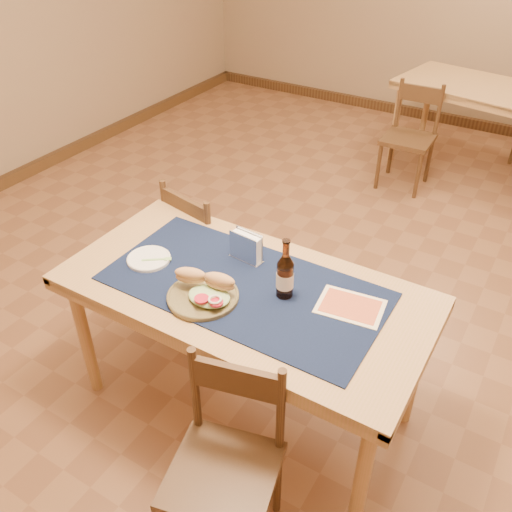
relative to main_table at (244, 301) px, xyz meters
The scene contains 14 objects.
room 1.08m from the main_table, 90.00° to the left, with size 6.04×7.04×2.84m.
main_table is the anchor object (origin of this frame).
placemat 0.09m from the main_table, ahead, with size 1.20×0.60×0.01m, color #0F1939.
baseboard 1.01m from the main_table, 90.00° to the left, with size 6.00×7.00×0.10m.
back_table 3.28m from the main_table, 83.36° to the left, with size 1.63×1.02×0.75m.
chair_main_far 0.80m from the main_table, 138.12° to the left, with size 0.47×0.47×0.87m.
chair_main_near 0.68m from the main_table, 64.01° to the right, with size 0.47×0.47×0.84m.
chair_back_near 2.72m from the main_table, 92.16° to the left, with size 0.40×0.40×0.84m.
sandwich_plate 0.22m from the main_table, 121.43° to the right, with size 0.30×0.30×0.11m.
side_plate 0.49m from the main_table, behind, with size 0.20×0.20×0.02m.
fork 0.44m from the main_table, behind, with size 0.12×0.09×0.00m.
beer_bottle 0.26m from the main_table, 11.18° to the left, with size 0.07×0.07×0.27m.
napkin_holder 0.25m from the main_table, 118.90° to the left, with size 0.16×0.07×0.14m.
menu_card 0.47m from the main_table, 13.48° to the left, with size 0.29×0.23×0.01m.
Camera 1 is at (0.98, -2.33, 2.21)m, focal length 38.00 mm.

